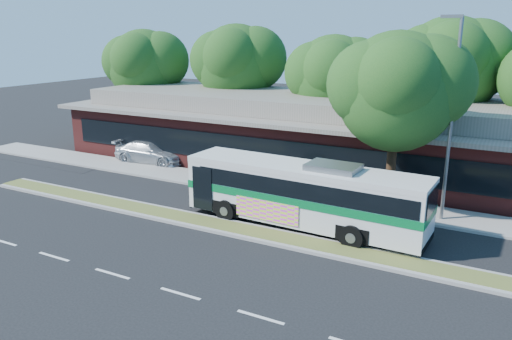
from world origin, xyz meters
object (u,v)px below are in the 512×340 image
(sedan, at_px, (151,152))
(sidewalk_tree, at_px, (406,89))
(lamp_post, at_px, (451,115))
(transit_bus, at_px, (304,190))

(sedan, relative_size, sidewalk_tree, 0.59)
(sedan, bearing_deg, sidewalk_tree, -99.87)
(lamp_post, relative_size, sedan, 1.81)
(transit_bus, xyz_separation_m, sedan, (-13.29, 5.67, -0.98))
(sedan, distance_m, sidewalk_tree, 17.38)
(lamp_post, relative_size, sidewalk_tree, 1.07)
(lamp_post, height_order, sedan, lamp_post)
(sedan, xyz_separation_m, sidewalk_tree, (16.51, -1.74, 5.15))
(transit_bus, xyz_separation_m, sidewalk_tree, (3.22, 3.94, 4.18))
(lamp_post, distance_m, sedan, 19.14)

